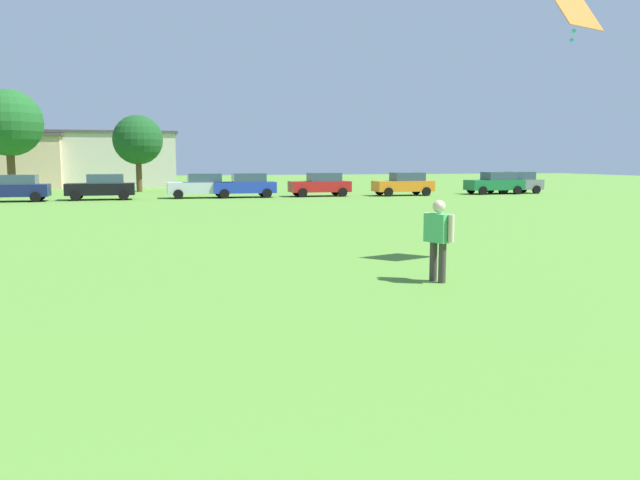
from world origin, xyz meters
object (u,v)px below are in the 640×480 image
(parked_car_blue_4, at_px, (245,185))
(tree_center, at_px, (9,123))
(parked_car_black_2, at_px, (102,187))
(parked_car_gray_8, at_px, (514,182))
(adult_bystander, at_px, (438,234))
(parked_car_navy_1, at_px, (14,188))
(parked_car_red_5, at_px, (321,184))
(parked_car_silver_3, at_px, (201,185))
(kite, at_px, (576,13))
(parked_car_green_7, at_px, (495,183))
(tree_far_right, at_px, (138,140))
(parked_car_orange_6, at_px, (404,184))

(parked_car_blue_4, xyz_separation_m, tree_center, (-16.84, 10.53, 4.58))
(parked_car_black_2, distance_m, parked_car_gray_8, 30.50)
(adult_bystander, distance_m, parked_car_gray_8, 38.22)
(parked_car_navy_1, xyz_separation_m, parked_car_red_5, (20.07, 0.70, 0.00))
(parked_car_navy_1, height_order, parked_car_silver_3, same)
(kite, relative_size, parked_car_silver_3, 0.36)
(parked_car_red_5, bearing_deg, parked_car_green_7, 177.81)
(parked_car_black_2, bearing_deg, parked_car_silver_3, -176.78)
(tree_far_right, bearing_deg, adult_bystander, -80.92)
(parked_car_navy_1, relative_size, parked_car_gray_8, 1.00)
(adult_bystander, height_order, parked_car_blue_4, adult_bystander)
(parked_car_navy_1, height_order, parked_car_gray_8, same)
(parked_car_silver_3, bearing_deg, adult_bystander, 94.46)
(adult_bystander, xyz_separation_m, kite, (4.22, 1.48, 5.08))
(adult_bystander, bearing_deg, parked_car_blue_4, -21.83)
(parked_car_green_7, bearing_deg, kite, 62.43)
(kite, xyz_separation_m, parked_car_blue_4, (-3.66, 30.19, -5.26))
(kite, distance_m, tree_far_right, 41.71)
(parked_car_orange_6, distance_m, tree_far_right, 21.89)
(parked_car_blue_4, distance_m, tree_far_right, 12.80)
(parked_car_gray_8, bearing_deg, tree_far_right, -19.77)
(parked_car_silver_3, distance_m, parked_car_green_7, 22.20)
(kite, height_order, tree_center, tree_center)
(kite, xyz_separation_m, tree_center, (-20.50, 40.72, -0.69))
(parked_car_black_2, relative_size, tree_center, 0.53)
(adult_bystander, relative_size, parked_car_orange_6, 0.41)
(parked_car_black_2, relative_size, parked_car_orange_6, 1.00)
(parked_car_navy_1, xyz_separation_m, parked_car_blue_4, (14.63, 0.70, 0.00))
(parked_car_green_7, bearing_deg, parked_car_red_5, -2.19)
(parked_car_black_2, relative_size, parked_car_gray_8, 1.00)
(kite, distance_m, parked_car_silver_3, 31.53)
(parked_car_blue_4, relative_size, tree_far_right, 0.69)
(parked_car_navy_1, distance_m, parked_car_black_2, 5.21)
(adult_bystander, bearing_deg, parked_car_gray_8, -55.25)
(parked_car_navy_1, distance_m, parked_car_blue_4, 14.65)
(parked_car_red_5, distance_m, parked_car_gray_8, 15.61)
(parked_car_gray_8, bearing_deg, parked_car_black_2, 0.10)
(tree_center, xyz_separation_m, tree_far_right, (9.62, -0.50, -1.24))
(parked_car_orange_6, bearing_deg, parked_car_blue_4, -3.39)
(parked_car_black_2, distance_m, parked_car_red_5, 14.89)
(parked_car_silver_3, xyz_separation_m, parked_car_orange_6, (14.61, -0.85, 0.00))
(parked_car_red_5, distance_m, parked_car_green_7, 13.72)
(kite, height_order, tree_far_right, kite)
(parked_car_orange_6, bearing_deg, parked_car_silver_3, -3.34)
(kite, distance_m, parked_car_navy_1, 35.10)
(adult_bystander, bearing_deg, parked_car_red_5, -31.55)
(parked_car_navy_1, bearing_deg, parked_car_blue_4, -177.25)
(adult_bystander, height_order, parked_car_navy_1, adult_bystander)
(parked_car_red_5, bearing_deg, parked_car_orange_6, 173.64)
(parked_car_green_7, bearing_deg, parked_car_navy_1, 0.30)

